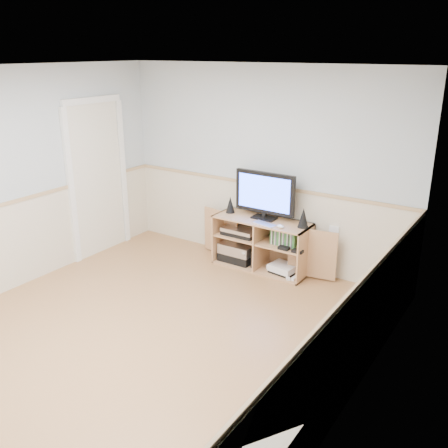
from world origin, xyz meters
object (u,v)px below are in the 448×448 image
(media_cabinet, at_px, (264,242))
(game_consoles, at_px, (283,268))
(monitor, at_px, (265,194))
(keyboard, at_px, (265,224))

(media_cabinet, distance_m, game_consoles, 0.42)
(monitor, xyz_separation_m, keyboard, (0.11, -0.19, -0.31))
(media_cabinet, height_order, game_consoles, media_cabinet)
(media_cabinet, height_order, monitor, monitor)
(keyboard, distance_m, game_consoles, 0.63)
(monitor, height_order, game_consoles, monitor)
(monitor, bearing_deg, media_cabinet, 90.00)
(keyboard, bearing_deg, media_cabinet, 132.27)
(media_cabinet, bearing_deg, game_consoles, -12.07)
(keyboard, xyz_separation_m, game_consoles, (0.20, 0.13, -0.59))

